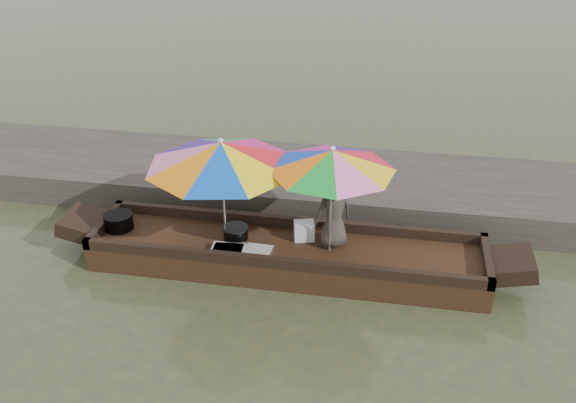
% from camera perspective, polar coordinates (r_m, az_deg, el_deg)
% --- Properties ---
extents(water, '(80.00, 80.00, 0.00)m').
position_cam_1_polar(water, '(9.14, -0.11, -5.83)').
color(water, '#343D28').
rests_on(water, ground).
extents(dock, '(22.00, 2.20, 0.50)m').
position_cam_1_polar(dock, '(10.90, 1.97, 1.63)').
color(dock, '#2D2B26').
rests_on(dock, ground).
extents(boat_hull, '(5.50, 1.20, 0.35)m').
position_cam_1_polar(boat_hull, '(9.05, -0.11, -4.91)').
color(boat_hull, black).
rests_on(boat_hull, water).
extents(cooking_pot, '(0.42, 0.42, 0.22)m').
position_cam_1_polar(cooking_pot, '(9.64, -14.83, -1.71)').
color(cooking_pot, black).
rests_on(cooking_pot, boat_hull).
extents(tray_crayfish, '(0.47, 0.34, 0.09)m').
position_cam_1_polar(tray_crayfish, '(8.80, -5.35, -4.38)').
color(tray_crayfish, silver).
rests_on(tray_crayfish, boat_hull).
extents(tray_scallop, '(0.47, 0.34, 0.06)m').
position_cam_1_polar(tray_scallop, '(8.79, -2.96, -4.45)').
color(tray_scallop, silver).
rests_on(tray_scallop, boat_hull).
extents(charcoal_grill, '(0.35, 0.35, 0.16)m').
position_cam_1_polar(charcoal_grill, '(9.12, -4.67, -2.81)').
color(charcoal_grill, black).
rests_on(charcoal_grill, boat_hull).
extents(supply_bag, '(0.33, 0.28, 0.26)m').
position_cam_1_polar(supply_bag, '(9.05, 1.44, -2.62)').
color(supply_bag, silver).
rests_on(supply_bag, boat_hull).
extents(vendor, '(0.62, 0.56, 1.06)m').
position_cam_1_polar(vendor, '(8.74, 4.09, -0.87)').
color(vendor, '#38332E').
rests_on(vendor, boat_hull).
extents(umbrella_bow, '(2.43, 2.43, 1.55)m').
position_cam_1_polar(umbrella_bow, '(8.75, -5.77, 0.90)').
color(umbrella_bow, red).
rests_on(umbrella_bow, boat_hull).
extents(umbrella_stern, '(1.96, 1.96, 1.55)m').
position_cam_1_polar(umbrella_stern, '(8.49, 3.84, 0.10)').
color(umbrella_stern, red).
rests_on(umbrella_stern, boat_hull).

